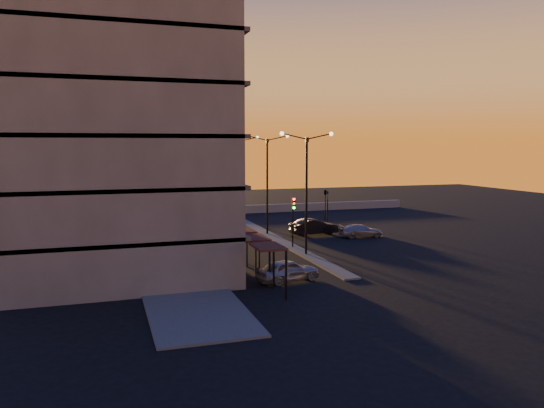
{
  "coord_description": "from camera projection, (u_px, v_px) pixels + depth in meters",
  "views": [
    {
      "loc": [
        -14.97,
        -37.55,
        8.49
      ],
      "look_at": [
        -1.15,
        5.0,
        3.51
      ],
      "focal_mm": 35.0,
      "sensor_mm": 36.0,
      "label": 1
    }
  ],
  "objects": [
    {
      "name": "car_sedan",
      "position": [
        314.0,
        227.0,
        50.36
      ],
      "size": [
        4.76,
        2.0,
        1.53
      ],
      "primitive_type": "imported",
      "rotation": [
        0.0,
        0.0,
        1.65
      ],
      "color": "black",
      "rests_on": "ground"
    },
    {
      "name": "streetlamp_far",
      "position": [
        240.0,
        171.0,
        59.32
      ],
      "size": [
        4.32,
        0.32,
        9.51
      ],
      "color": "black",
      "rests_on": "ground"
    },
    {
      "name": "signal_east_a",
      "position": [
        327.0,
        207.0,
        56.51
      ],
      "size": [
        0.13,
        0.16,
        3.6
      ],
      "color": "black",
      "rests_on": "ground"
    },
    {
      "name": "traffic_light_main",
      "position": [
        293.0,
        214.0,
        43.43
      ],
      "size": [
        0.28,
        0.44,
        4.25
      ],
      "color": "black",
      "rests_on": "ground"
    },
    {
      "name": "car_wagon",
      "position": [
        361.0,
        231.0,
        49.07
      ],
      "size": [
        4.26,
        2.12,
        1.19
      ],
      "primitive_type": "imported",
      "rotation": [
        0.0,
        0.0,
        1.46
      ],
      "color": "#97979E",
      "rests_on": "ground"
    },
    {
      "name": "car_hatchback",
      "position": [
        288.0,
        270.0,
        33.17
      ],
      "size": [
        4.34,
        2.48,
        1.39
      ],
      "primitive_type": "imported",
      "rotation": [
        0.0,
        0.0,
        1.79
      ],
      "color": "#94969B",
      "rests_on": "ground"
    },
    {
      "name": "streetlamp_near",
      "position": [
        307.0,
        183.0,
        40.41
      ],
      "size": [
        4.32,
        0.32,
        9.51
      ],
      "color": "black",
      "rests_on": "ground"
    },
    {
      "name": "building",
      "position": [
        113.0,
        94.0,
        35.44
      ],
      "size": [
        14.35,
        17.08,
        25.0
      ],
      "color": "#615D55",
      "rests_on": "ground"
    },
    {
      "name": "parapet",
      "position": [
        244.0,
        209.0,
        66.17
      ],
      "size": [
        44.0,
        0.5,
        1.0
      ],
      "primitive_type": "cube",
      "color": "slate",
      "rests_on": "ground"
    },
    {
      "name": "streetlamp_mid",
      "position": [
        267.0,
        176.0,
        49.86
      ],
      "size": [
        4.32,
        0.32,
        9.51
      ],
      "color": "black",
      "rests_on": "ground"
    },
    {
      "name": "median",
      "position": [
        267.0,
        234.0,
        50.48
      ],
      "size": [
        1.2,
        36.0,
        0.12
      ],
      "primitive_type": "cube",
      "color": "#52524F",
      "rests_on": "ground"
    },
    {
      "name": "ground",
      "position": [
        306.0,
        255.0,
        41.03
      ],
      "size": [
        120.0,
        120.0,
        0.0
      ],
      "primitive_type": "plane",
      "color": "black",
      "rests_on": "ground"
    },
    {
      "name": "sidewalk_west",
      "position": [
        163.0,
        253.0,
        41.58
      ],
      "size": [
        5.0,
        40.0,
        0.12
      ],
      "primitive_type": "cube",
      "color": "#52524F",
      "rests_on": "ground"
    },
    {
      "name": "signal_east_b",
      "position": [
        325.0,
        192.0,
        60.62
      ],
      "size": [
        0.42,
        1.99,
        3.6
      ],
      "color": "black",
      "rests_on": "ground"
    }
  ]
}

